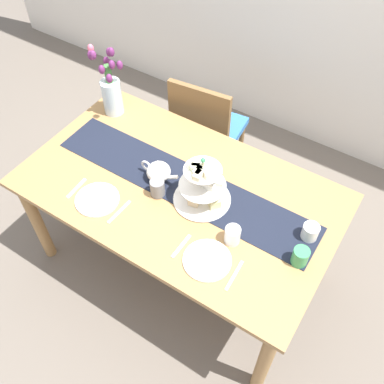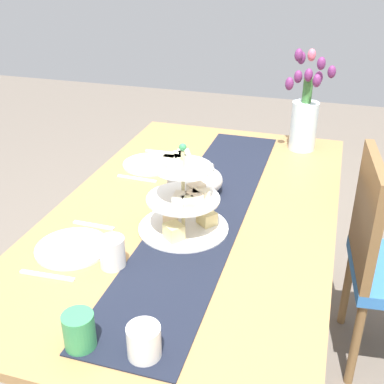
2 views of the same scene
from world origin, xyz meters
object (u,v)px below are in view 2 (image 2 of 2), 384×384
knife_left (137,179)px  mug_orange (79,331)px  dinner_plate_right (72,248)px  mug_white_text (112,252)px  dinner_plate_left (150,164)px  tulip_vase (305,115)px  knife_right (47,276)px  tiered_cake_stand (183,201)px  mug_grey (177,185)px  fork_left (162,152)px  teapot (206,179)px  fork_right (94,225)px  dining_table (196,232)px  cream_jug (144,342)px

knife_left → mug_orange: mug_orange is taller
dinner_plate_right → mug_white_text: size_ratio=2.42×
knife_left → dinner_plate_left: bearing=180.0°
tulip_vase → dinner_plate_left: tulip_vase is taller
knife_right → mug_orange: bearing=46.1°
mug_orange → tiered_cake_stand: bearing=172.6°
knife_left → knife_right: bearing=0.0°
mug_white_text → knife_left: bearing=-164.2°
mug_orange → dinner_plate_left: bearing=-167.7°
tiered_cake_stand → tulip_vase: tulip_vase is taller
tulip_vase → mug_white_text: (1.09, -0.44, -0.12)m
knife_left → tulip_vase: bearing=131.0°
tiered_cake_stand → dinner_plate_right: 0.38m
tiered_cake_stand → mug_white_text: size_ratio=3.20×
knife_right → mug_grey: mug_grey is taller
dinner_plate_right → mug_grey: bearing=154.5°
dinner_plate_right → knife_right: bearing=0.0°
fork_left → knife_right: (0.96, 0.00, 0.00)m
teapot → knife_right: 0.70m
tiered_cake_stand → dinner_plate_left: bearing=-147.0°
dinner_plate_right → teapot: bearing=148.7°
tiered_cake_stand → fork_right: size_ratio=2.03×
teapot → mug_white_text: teapot is taller
mug_white_text → tulip_vase: bearing=157.9°
mug_orange → fork_right: bearing=-156.1°
dining_table → mug_orange: mug_orange is taller
fork_right → mug_grey: mug_grey is taller
fork_left → knife_right: same height
tulip_vase → mug_orange: (1.41, -0.38, -0.12)m
teapot → mug_orange: size_ratio=2.51×
cream_jug → dinner_plate_left: 1.08m
fork_right → mug_orange: (0.51, 0.22, 0.04)m
tulip_vase → cream_jug: 1.42m
cream_jug → knife_left: size_ratio=0.50×
dinner_plate_right → mug_grey: (-0.43, 0.20, 0.05)m
mug_orange → tulip_vase: bearing=165.0°
mug_white_text → knife_right: bearing=-57.2°
teapot → knife_left: teapot is taller
tulip_vase → mug_grey: bearing=-32.7°
knife_left → fork_left: bearing=180.0°
knife_right → mug_orange: size_ratio=1.79×
tiered_cake_stand → cream_jug: 0.56m
dining_table → fork_right: fork_right is taller
mug_white_text → cream_jug: bearing=36.1°
dinner_plate_right → knife_right: 0.15m
teapot → dinner_plate_left: size_ratio=1.04×
fork_left → knife_left: 0.29m
cream_jug → knife_right: 0.43m
mug_grey → cream_jug: bearing=12.8°
cream_jug → mug_orange: size_ratio=0.89×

